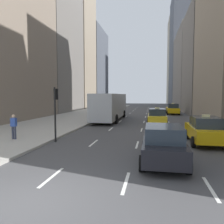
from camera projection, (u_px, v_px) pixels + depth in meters
The scene contains 12 objects.
ground_plane at pixel (26, 204), 6.18m from camera, with size 160.00×160.00×0.00m, color #474749.
sidewalk_left at pixel (83, 115), 33.91m from camera, with size 8.00×66.00×0.15m, color #ADAAA3.
lane_markings at pixel (145, 119), 28.27m from camera, with size 5.72×56.00×0.01m.
building_row_left at pixel (61, 39), 42.21m from camera, with size 6.00×66.65×37.01m.
building_row_right at pixel (195, 45), 44.85m from camera, with size 6.00×81.91×32.52m.
taxi_lead at pixel (173, 109), 35.30m from camera, with size 2.02×4.40×1.87m.
taxi_second at pixel (205, 130), 13.88m from camera, with size 2.02×4.40×1.87m.
taxi_third at pixel (157, 117), 22.35m from camera, with size 2.02×4.40×1.87m.
sedan_black_near at pixel (163, 144), 9.85m from camera, with size 2.02×4.42×1.72m.
city_bus at pixel (110, 106), 27.09m from camera, with size 2.80×11.61×3.25m.
pedestrian_mid_block at pixel (14, 125), 14.51m from camera, with size 0.36×0.22×1.65m.
traffic_light_pole at pixel (56, 105), 14.28m from camera, with size 0.24×0.42×3.60m.
Camera 1 is at (3.46, -5.43, 3.06)m, focal length 35.00 mm.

